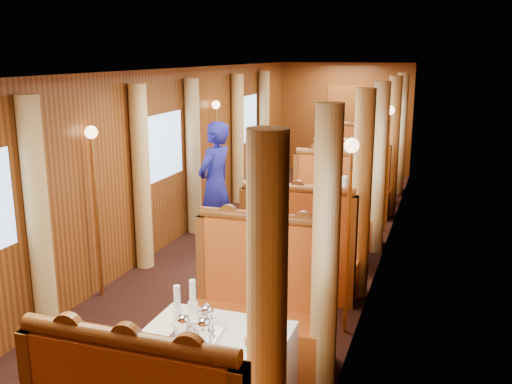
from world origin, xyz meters
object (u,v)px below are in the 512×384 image
at_px(banquette_mid_aft, 334,213).
at_px(fruit_plate, 254,343).
at_px(teapot_left, 184,328).
at_px(banquette_mid_fwd, 300,260).
at_px(banquette_far_aft, 367,169).
at_px(teapot_right, 204,332).
at_px(passenger, 331,196).
at_px(banquette_far_fwd, 351,191).
at_px(banquette_near_aft, 260,314).
at_px(rose_vase_far, 359,152).
at_px(table_far, 359,181).
at_px(table_near, 217,379).
at_px(steward, 215,185).
at_px(table_mid, 319,237).
at_px(tea_tray, 197,333).
at_px(rose_vase_mid, 322,196).
at_px(teapot_back, 207,319).

relative_size(banquette_mid_aft, fruit_plate, 6.54).
height_order(banquette_mid_aft, teapot_left, banquette_mid_aft).
distance_m(banquette_mid_fwd, banquette_far_aft, 5.53).
bearing_deg(fruit_plate, teapot_left, -176.63).
bearing_deg(banquette_far_aft, teapot_right, -90.23).
bearing_deg(passenger, banquette_far_fwd, 90.00).
bearing_deg(banquette_near_aft, rose_vase_far, 90.29).
bearing_deg(teapot_left, table_far, 85.19).
bearing_deg(banquette_near_aft, table_near, -90.00).
bearing_deg(banquette_mid_aft, banquette_far_aft, 90.00).
height_order(banquette_mid_aft, teapot_right, banquette_mid_aft).
relative_size(banquette_near_aft, teapot_right, 8.12).
relative_size(table_far, steward, 0.59).
relative_size(table_far, teapot_right, 6.36).
bearing_deg(teapot_right, steward, 118.50).
xyz_separation_m(table_near, table_mid, (0.00, 3.50, 0.00)).
xyz_separation_m(banquette_far_aft, tea_tray, (-0.12, -8.07, 0.33)).
bearing_deg(banquette_mid_aft, rose_vase_mid, -88.51).
height_order(banquette_mid_fwd, teapot_back, banquette_mid_fwd).
relative_size(banquette_mid_fwd, banquette_far_aft, 1.00).
bearing_deg(passenger, rose_vase_far, 90.65).
distance_m(teapot_back, steward, 4.03).
height_order(table_mid, teapot_left, teapot_left).
bearing_deg(banquette_mid_aft, banquette_mid_fwd, -90.00).
relative_size(banquette_far_fwd, rose_vase_mid, 3.72).
xyz_separation_m(rose_vase_far, passenger, (0.03, -2.70, -0.19)).
relative_size(banquette_near_aft, banquette_mid_aft, 1.00).
bearing_deg(teapot_back, table_far, 101.51).
height_order(table_far, banquette_far_aft, banquette_far_aft).
height_order(banquette_far_aft, steward, steward).
bearing_deg(rose_vase_far, table_far, 47.52).
xyz_separation_m(table_near, teapot_right, (-0.03, -0.13, 0.44)).
xyz_separation_m(table_far, passenger, (-0.00, -2.73, 0.37)).
bearing_deg(teapot_right, banquette_mid_aft, 96.64).
height_order(banquette_far_fwd, fruit_plate, banquette_far_fwd).
relative_size(table_far, tea_tray, 3.09).
height_order(banquette_mid_fwd, banquette_mid_aft, same).
xyz_separation_m(table_mid, banquette_mid_aft, (0.00, 1.01, 0.05)).
bearing_deg(teapot_right, table_near, 83.61).
distance_m(banquette_near_aft, passenger, 3.27).
bearing_deg(banquette_mid_aft, teapot_left, -92.41).
distance_m(table_mid, teapot_back, 3.47).
xyz_separation_m(banquette_far_aft, passenger, (-0.00, -3.75, 0.32)).
xyz_separation_m(tea_tray, teapot_right, (0.09, -0.08, 0.06)).
bearing_deg(rose_vase_far, banquette_far_fwd, -88.22).
distance_m(rose_vase_mid, steward, 1.64).
distance_m(table_far, teapot_left, 7.14).
height_order(table_far, tea_tray, tea_tray).
distance_m(banquette_far_fwd, teapot_back, 5.94).
relative_size(banquette_far_fwd, banquette_far_aft, 1.00).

